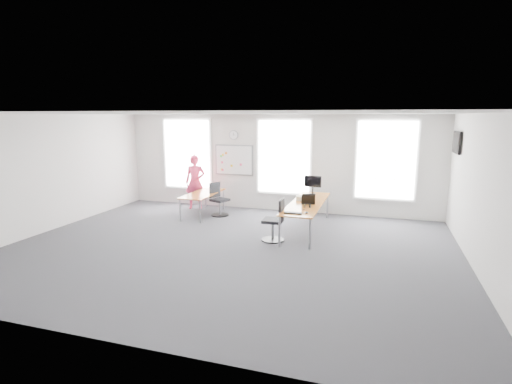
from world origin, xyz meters
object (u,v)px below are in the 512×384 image
(chair_left, at_px, (218,201))
(keyboard, at_px, (293,213))
(desk_right, at_px, (307,204))
(chair_right, at_px, (275,223))
(person, at_px, (195,182))
(desk_left, at_px, (203,195))
(monitor, at_px, (313,183))
(headphones, at_px, (307,206))

(chair_left, distance_m, keyboard, 3.45)
(desk_right, xyz_separation_m, keyboard, (-0.09, -1.25, 0.06))
(chair_right, distance_m, person, 4.20)
(desk_left, bearing_deg, monitor, 7.91)
(keyboard, height_order, headphones, headphones)
(desk_right, height_order, desk_left, desk_right)
(desk_right, distance_m, headphones, 0.59)
(monitor, bearing_deg, desk_right, -83.42)
(chair_right, height_order, headphones, chair_right)
(chair_left, bearing_deg, chair_right, -108.18)
(headphones, bearing_deg, keyboard, -109.99)
(keyboard, bearing_deg, chair_right, 154.49)
(chair_right, xyz_separation_m, monitor, (0.51, 2.23, 0.62))
(chair_right, xyz_separation_m, person, (-3.32, 2.53, 0.42))
(desk_left, height_order, person, person)
(desk_left, height_order, keyboard, keyboard)
(desk_right, bearing_deg, headphones, -79.25)
(desk_left, xyz_separation_m, chair_left, (0.44, 0.13, -0.19))
(chair_right, bearing_deg, chair_left, -132.22)
(headphones, distance_m, monitor, 1.75)
(chair_left, xyz_separation_m, keyboard, (2.73, -2.09, 0.32))
(person, distance_m, keyboard, 4.65)
(chair_left, relative_size, headphones, 5.59)
(keyboard, xyz_separation_m, monitor, (0.04, 2.40, 0.31))
(chair_right, bearing_deg, desk_right, 150.94)
(desk_right, height_order, chair_right, chair_right)
(desk_right, xyz_separation_m, chair_right, (-0.55, -1.08, -0.25))
(desk_left, xyz_separation_m, keyboard, (3.17, -1.95, 0.13))
(chair_right, height_order, chair_left, chair_right)
(monitor, bearing_deg, person, 179.95)
(headphones, bearing_deg, chair_left, 150.30)
(chair_right, height_order, monitor, monitor)
(desk_left, bearing_deg, headphones, -20.69)
(keyboard, bearing_deg, chair_left, 137.69)
(desk_left, bearing_deg, desk_right, -12.13)
(keyboard, distance_m, monitor, 2.42)
(desk_right, bearing_deg, chair_left, 163.53)
(desk_left, height_order, monitor, monitor)
(desk_right, xyz_separation_m, monitor, (-0.04, 1.15, 0.37))
(desk_left, bearing_deg, chair_right, -33.29)
(keyboard, xyz_separation_m, headphones, (0.19, 0.68, 0.04))
(desk_left, distance_m, person, 1.00)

